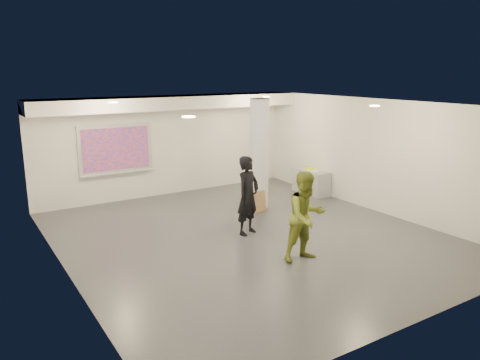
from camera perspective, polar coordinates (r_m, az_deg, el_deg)
floor at (r=10.82m, az=1.14°, el=-6.87°), size 8.00×9.00×0.01m
ceiling at (r=10.18m, az=1.22°, el=9.18°), size 8.00×9.00×0.01m
wall_back at (r=14.30m, az=-8.83°, el=4.19°), size 8.00×0.01×3.00m
wall_front at (r=7.22m, az=21.36°, el=-5.67°), size 8.00×0.01×3.00m
wall_left at (r=8.91m, az=-20.85°, el=-2.11°), size 0.01×9.00×3.00m
wall_right at (r=13.00m, az=16.08°, el=2.91°), size 0.01×9.00×3.00m
soffit_band at (r=13.65m, az=-8.09°, el=9.36°), size 8.00×1.10×0.36m
downlight_nw at (r=11.51m, az=-15.21°, el=9.11°), size 0.22×0.22×0.02m
downlight_ne at (r=13.48m, az=3.19°, el=10.10°), size 0.22×0.22×0.02m
downlight_sw at (r=7.79m, az=-6.28°, el=7.67°), size 0.22×0.22×0.02m
downlight_se at (r=10.49m, az=16.10°, el=8.68°), size 0.22×0.22×0.02m
column at (r=12.69m, az=2.35°, el=3.17°), size 0.52×0.52×3.00m
projection_screen at (r=13.71m, az=-14.90°, el=3.61°), size 2.10×0.13×1.42m
credenza at (r=14.55m, az=8.66°, el=-0.21°), size 0.54×1.26×0.73m
papers_stack at (r=14.33m, az=9.03°, el=1.10°), size 0.34×0.41×0.02m
postit_pad at (r=14.59m, az=8.57°, el=1.36°), size 0.25×0.34×0.03m
cardboard_back at (r=12.53m, az=2.23°, el=-2.69°), size 0.53×0.22×0.56m
cardboard_front at (r=12.74m, az=1.72°, el=-2.33°), size 0.56×0.25×0.60m
woman at (r=10.73m, az=0.98°, el=-1.91°), size 0.78×0.65×1.83m
man at (r=9.35m, az=8.05°, el=-4.42°), size 0.91×0.72×1.81m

